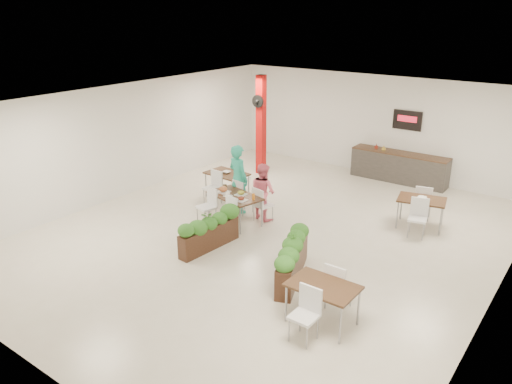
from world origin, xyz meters
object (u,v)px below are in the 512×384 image
at_px(side_table_b, 421,204).
at_px(main_table, 234,199).
at_px(diner_woman, 263,191).
at_px(side_table_c, 323,292).
at_px(diner_man, 238,179).
at_px(red_column, 261,124).
at_px(planter_left, 209,229).
at_px(planter_right, 292,256).
at_px(side_table_a, 227,177).
at_px(service_counter, 399,166).

bearing_deg(side_table_b, main_table, -159.61).
relative_size(diner_woman, side_table_c, 0.91).
bearing_deg(diner_man, side_table_c, 157.31).
xyz_separation_m(red_column, main_table, (1.85, -3.71, -1.01)).
height_order(diner_woman, planter_left, diner_woman).
relative_size(red_column, side_table_c, 1.97).
height_order(planter_right, side_table_a, planter_right).
xyz_separation_m(service_counter, side_table_b, (1.74, -3.07, 0.13)).
xyz_separation_m(main_table, side_table_a, (-1.28, 1.26, -0.01)).
xyz_separation_m(diner_woman, side_table_a, (-1.69, 0.61, -0.11)).
distance_m(diner_man, planter_left, 2.33).
bearing_deg(planter_right, side_table_c, -38.84).
relative_size(side_table_b, side_table_c, 1.03).
distance_m(side_table_a, side_table_c, 6.41).
bearing_deg(side_table_b, red_column, 155.80).
relative_size(planter_right, side_table_b, 1.12).
bearing_deg(diner_woman, main_table, 71.41).
xyz_separation_m(red_column, diner_man, (1.46, -3.05, -0.72)).
xyz_separation_m(red_column, planter_right, (4.52, -5.22, -1.14)).
height_order(red_column, side_table_a, red_column).
bearing_deg(planter_right, planter_left, 179.36).
relative_size(red_column, diner_man, 1.74).
bearing_deg(diner_woman, diner_man, 13.59).
distance_m(service_counter, main_table, 5.97).
relative_size(diner_woman, side_table_b, 0.89).
relative_size(main_table, side_table_a, 1.13).
height_order(diner_man, planter_right, diner_man).
xyz_separation_m(red_column, side_table_b, (5.74, -1.21, -1.02)).
xyz_separation_m(diner_woman, planter_right, (2.27, -2.16, -0.24)).
xyz_separation_m(diner_man, side_table_a, (-0.89, 0.61, -0.29)).
bearing_deg(side_table_a, diner_woman, -16.08).
xyz_separation_m(planter_left, side_table_b, (3.44, 3.99, 0.13)).
height_order(diner_man, diner_woman, diner_man).
relative_size(red_column, diner_woman, 2.16).
height_order(planter_right, side_table_b, planter_right).
height_order(planter_left, side_table_c, side_table_c).
xyz_separation_m(diner_man, planter_left, (0.84, -2.14, -0.43)).
distance_m(main_table, diner_man, 0.81).
xyz_separation_m(red_column, diner_woman, (2.26, -3.05, -0.90)).
distance_m(main_table, side_table_c, 4.65).
relative_size(main_table, planter_left, 1.06).
height_order(diner_woman, planter_right, diner_woman).
bearing_deg(side_table_c, diner_man, 144.46).
relative_size(planter_left, side_table_b, 1.05).
height_order(side_table_a, side_table_c, same).
relative_size(diner_man, planter_right, 0.98).
distance_m(diner_man, side_table_b, 4.67).
height_order(diner_man, side_table_c, diner_man).
xyz_separation_m(main_table, planter_left, (0.45, -1.48, -0.14)).
relative_size(planter_left, side_table_c, 1.08).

